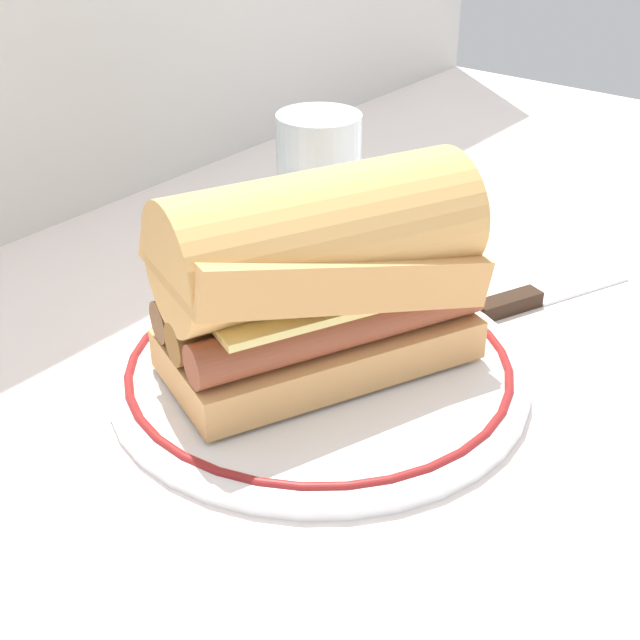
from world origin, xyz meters
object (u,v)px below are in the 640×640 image
butter_knife (539,296)px  sausage_sandwich (320,272)px  plate (320,369)px  drinking_glass (319,190)px

butter_knife → sausage_sandwich: bearing=160.8°
plate → drinking_glass: (0.17, 0.13, 0.04)m
drinking_glass → sausage_sandwich: bearing=-141.8°
plate → drinking_glass: size_ratio=2.41×
plate → sausage_sandwich: (0.00, -0.00, 0.07)m
sausage_sandwich → drinking_glass: bearing=62.1°
sausage_sandwich → butter_knife: size_ratio=1.58×
drinking_glass → plate: bearing=-141.8°
plate → butter_knife: bearing=-19.2°
plate → sausage_sandwich: 0.07m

